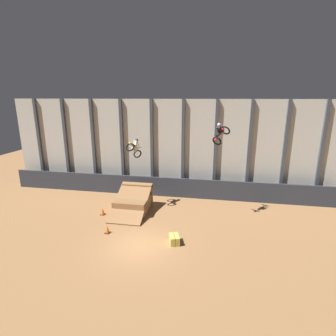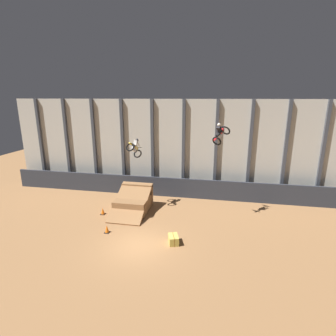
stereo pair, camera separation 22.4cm
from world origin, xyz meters
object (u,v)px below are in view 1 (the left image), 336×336
object	(u,v)px
rider_bike_right_air	(221,133)
hay_bale_trackside	(174,239)
dirt_ramp	(134,202)
rider_bike_left_air	(134,148)
traffic_cone_near_ramp	(103,211)
traffic_cone_arena_edge	(107,229)

from	to	relation	value
rider_bike_right_air	hay_bale_trackside	xyz separation A→B (m)	(-2.71, -4.66, -6.40)
dirt_ramp	rider_bike_left_air	size ratio (longest dim) A/B	2.39
traffic_cone_near_ramp	hay_bale_trackside	xyz separation A→B (m)	(6.41, -3.25, -0.00)
traffic_cone_arena_edge	hay_bale_trackside	xyz separation A→B (m)	(4.85, -0.50, -0.00)
rider_bike_left_air	traffic_cone_arena_edge	size ratio (longest dim) A/B	3.07
rider_bike_right_air	traffic_cone_arena_edge	distance (m)	10.75
rider_bike_left_air	traffic_cone_near_ramp	size ratio (longest dim) A/B	3.07
dirt_ramp	traffic_cone_near_ramp	bearing A→B (deg)	-147.53
dirt_ramp	rider_bike_right_air	bearing A→B (deg)	0.18
rider_bike_right_air	traffic_cone_near_ramp	bearing A→B (deg)	-140.85
hay_bale_trackside	dirt_ramp	bearing A→B (deg)	132.22
hay_bale_trackside	traffic_cone_near_ramp	bearing A→B (deg)	153.14
dirt_ramp	traffic_cone_near_ramp	world-z (taller)	dirt_ramp
rider_bike_right_air	dirt_ramp	bearing A→B (deg)	-149.51
dirt_ramp	hay_bale_trackside	size ratio (longest dim) A/B	4.08
traffic_cone_near_ramp	hay_bale_trackside	distance (m)	7.18
dirt_ramp	traffic_cone_near_ramp	xyz separation A→B (m)	(-2.20, -1.40, -0.43)
traffic_cone_near_ramp	traffic_cone_arena_edge	size ratio (longest dim) A/B	1.00
rider_bike_right_air	traffic_cone_arena_edge	world-z (taller)	rider_bike_right_air
rider_bike_right_air	traffic_cone_near_ramp	size ratio (longest dim) A/B	3.13
dirt_ramp	traffic_cone_arena_edge	xyz separation A→B (m)	(-0.64, -4.15, -0.43)
rider_bike_left_air	traffic_cone_near_ramp	bearing A→B (deg)	-127.01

